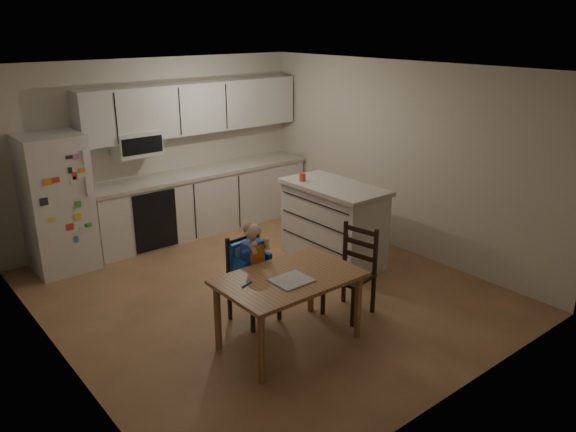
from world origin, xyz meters
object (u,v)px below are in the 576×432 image
at_px(kitchen_island, 333,223).
at_px(chair_booster, 251,261).
at_px(refrigerator, 57,203).
at_px(chair_side, 354,264).
at_px(dining_table, 289,285).
at_px(red_cup, 302,177).

relative_size(kitchen_island, chair_booster, 1.29).
height_order(refrigerator, chair_side, refrigerator).
relative_size(refrigerator, chair_side, 1.79).
distance_m(kitchen_island, chair_booster, 1.80).
relative_size(kitchen_island, dining_table, 1.05).
bearing_deg(kitchen_island, dining_table, -145.02).
bearing_deg(kitchen_island, chair_booster, -161.41).
height_order(red_cup, dining_table, red_cup).
bearing_deg(dining_table, red_cup, 46.35).
bearing_deg(chair_booster, red_cup, 27.04).
bearing_deg(dining_table, refrigerator, 109.08).
bearing_deg(kitchen_island, chair_side, -123.90).
bearing_deg(refrigerator, chair_booster, -66.84).
xyz_separation_m(chair_booster, chair_side, (0.95, -0.55, -0.11)).
xyz_separation_m(kitchen_island, red_cup, (-0.20, 0.38, 0.56)).
xyz_separation_m(refrigerator, chair_booster, (1.09, -2.55, -0.20)).
distance_m(kitchen_island, dining_table, 2.07).
bearing_deg(chair_booster, kitchen_island, 13.18).
height_order(refrigerator, dining_table, refrigerator).
relative_size(kitchen_island, chair_side, 1.46).
height_order(kitchen_island, dining_table, kitchen_island).
bearing_deg(chair_booster, dining_table, -95.02).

